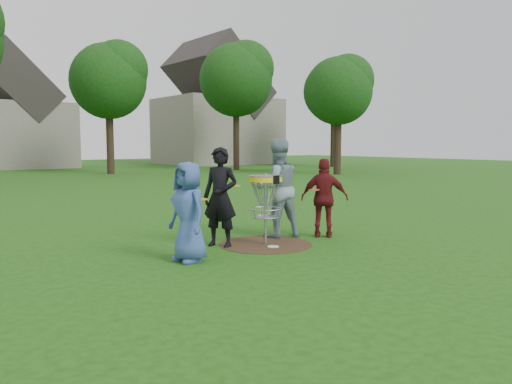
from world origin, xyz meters
TOP-DOWN VIEW (x-y plane):
  - ground at (0.00, 0.00)m, footprint 100.00×100.00m
  - dirt_patch at (0.00, 0.00)m, footprint 1.80×1.80m
  - player_blue at (-1.87, -0.29)m, footprint 0.59×0.85m
  - player_black at (-0.78, 0.39)m, footprint 0.73×0.82m
  - player_grey at (0.69, 0.47)m, footprint 1.17×1.01m
  - player_maroon at (1.45, -0.16)m, footprint 0.96×0.98m
  - disc_on_grass at (-0.05, -0.29)m, footprint 0.22×0.22m
  - disc_golf_basket at (0.00, -0.00)m, footprint 0.66×0.67m
  - held_discs at (-0.13, 0.05)m, footprint 2.98×0.78m
  - tree_row at (0.44, 20.67)m, footprint 51.20×17.42m
  - house_row at (4.78, 33.07)m, footprint 44.50×10.65m

SIDE VIEW (x-z plane):
  - ground at x=0.00m, z-range 0.00..0.00m
  - dirt_patch at x=0.00m, z-range 0.00..0.01m
  - disc_on_grass at x=-0.05m, z-range 0.00..0.02m
  - player_maroon at x=1.45m, z-range 0.00..1.65m
  - player_blue at x=-1.87m, z-range 0.00..1.66m
  - player_black at x=-0.78m, z-range 0.00..1.89m
  - disc_golf_basket at x=0.00m, z-range 0.33..1.71m
  - player_grey at x=0.69m, z-range 0.00..2.05m
  - held_discs at x=-0.13m, z-range 0.98..1.24m
  - house_row at x=4.78m, z-range -1.67..9.95m
  - tree_row at x=0.44m, z-range 1.26..11.16m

